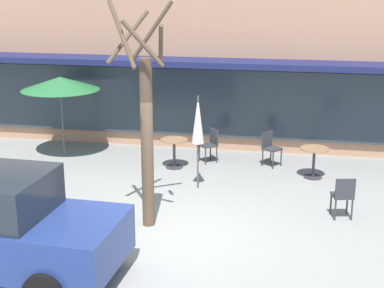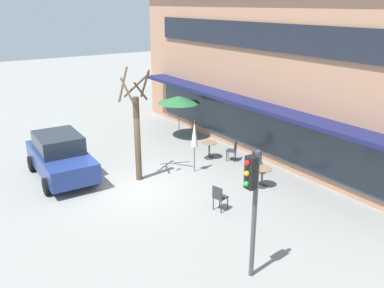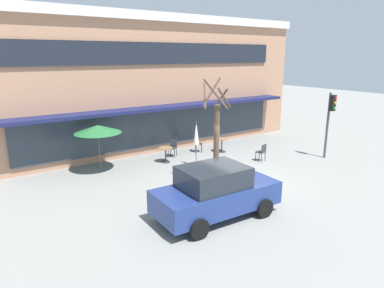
# 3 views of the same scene
# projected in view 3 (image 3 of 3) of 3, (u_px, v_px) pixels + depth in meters

# --- Properties ---
(ground_plane) EXTENTS (80.00, 80.00, 0.00)m
(ground_plane) POSITION_uv_depth(u_px,v_px,m) (234.00, 183.00, 14.44)
(ground_plane) COLOR gray
(building_facade) EXTENTS (19.20, 9.10, 7.38)m
(building_facade) POSITION_uv_depth(u_px,v_px,m) (131.00, 80.00, 21.45)
(building_facade) COLOR tan
(building_facade) RESTS_ON ground
(cafe_table_near_wall) EXTENTS (0.70, 0.70, 0.76)m
(cafe_table_near_wall) POSITION_uv_depth(u_px,v_px,m) (222.00, 143.00, 18.92)
(cafe_table_near_wall) COLOR #333338
(cafe_table_near_wall) RESTS_ON ground
(cafe_table_streetside) EXTENTS (0.70, 0.70, 0.76)m
(cafe_table_streetside) POSITION_uv_depth(u_px,v_px,m) (166.00, 152.00, 17.08)
(cafe_table_streetside) COLOR #333338
(cafe_table_streetside) RESTS_ON ground
(patio_umbrella_green_folded) EXTENTS (2.10, 2.10, 2.20)m
(patio_umbrella_green_folded) POSITION_uv_depth(u_px,v_px,m) (98.00, 129.00, 15.28)
(patio_umbrella_green_folded) COLOR #4C4C51
(patio_umbrella_green_folded) RESTS_ON ground
(patio_umbrella_cream_folded) EXTENTS (0.28, 0.28, 2.20)m
(patio_umbrella_cream_folded) POSITION_uv_depth(u_px,v_px,m) (196.00, 134.00, 16.16)
(patio_umbrella_cream_folded) COLOR #4C4C51
(patio_umbrella_cream_folded) RESTS_ON ground
(cafe_chair_0) EXTENTS (0.56, 0.56, 0.89)m
(cafe_chair_0) POSITION_uv_depth(u_px,v_px,m) (173.00, 147.00, 18.08)
(cafe_chair_0) COLOR #333338
(cafe_chair_0) RESTS_ON ground
(cafe_chair_1) EXTENTS (0.56, 0.56, 0.89)m
(cafe_chair_1) POSITION_uv_depth(u_px,v_px,m) (197.00, 143.00, 18.92)
(cafe_chair_1) COLOR #333338
(cafe_chair_1) RESTS_ON ground
(cafe_chair_2) EXTENTS (0.48, 0.48, 0.89)m
(cafe_chair_2) POSITION_uv_depth(u_px,v_px,m) (262.00, 151.00, 17.25)
(cafe_chair_2) COLOR #333338
(cafe_chair_2) RESTS_ON ground
(parked_sedan) EXTENTS (4.26, 2.13, 1.76)m
(parked_sedan) POSITION_uv_depth(u_px,v_px,m) (216.00, 192.00, 11.22)
(parked_sedan) COLOR navy
(parked_sedan) RESTS_ON ground
(street_tree) EXTENTS (1.19, 1.44, 4.37)m
(street_tree) POSITION_uv_depth(u_px,v_px,m) (216.00, 136.00, 13.95)
(street_tree) COLOR brown
(street_tree) RESTS_ON ground
(traffic_light_pole) EXTENTS (0.26, 0.44, 3.40)m
(traffic_light_pole) POSITION_uv_depth(u_px,v_px,m) (330.00, 115.00, 17.34)
(traffic_light_pole) COLOR #47474C
(traffic_light_pole) RESTS_ON ground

